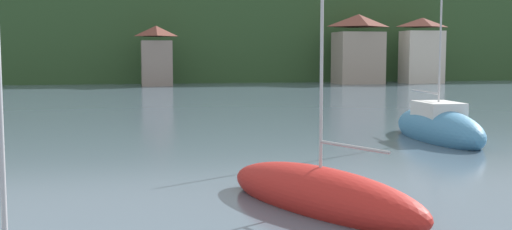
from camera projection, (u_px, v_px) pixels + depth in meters
wooded_hillside at (76, 46)px, 122.71m from camera, size 352.00×62.69×26.90m
shore_building_west at (156, 57)px, 85.61m from camera, size 4.31×4.87×8.25m
shore_building_westcentral at (358, 50)px, 91.77m from camera, size 6.99×5.51×10.22m
shore_building_central at (422, 52)px, 93.13m from camera, size 6.07×4.12×9.78m
sailboat_far_1 at (438, 128)px, 31.62m from camera, size 2.84×8.50×11.82m
sailboat_mid_10 at (320, 195)px, 17.54m from camera, size 5.15×7.75×10.38m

